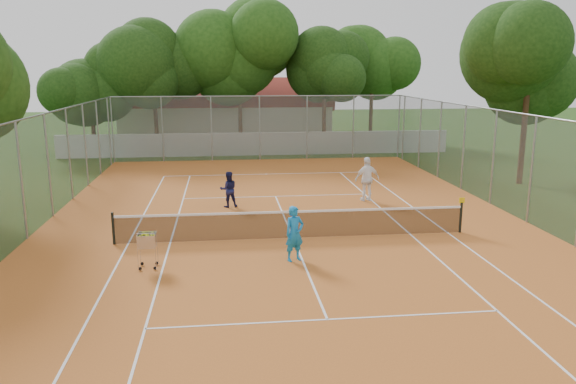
{
  "coord_description": "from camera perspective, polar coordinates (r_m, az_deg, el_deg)",
  "views": [
    {
      "loc": [
        -2.28,
        -18.19,
        5.68
      ],
      "look_at": [
        0.0,
        1.5,
        1.3
      ],
      "focal_mm": 35.0,
      "sensor_mm": 36.0,
      "label": 1
    }
  ],
  "objects": [
    {
      "name": "perimeter_fence",
      "position": [
        18.7,
        0.53,
        1.11
      ],
      "size": [
        18.0,
        34.0,
        4.0
      ],
      "primitive_type": "cube",
      "color": "slate",
      "rests_on": "ground"
    },
    {
      "name": "player_far_left",
      "position": [
        23.4,
        -6.06,
        0.27
      ],
      "size": [
        0.8,
        0.67,
        1.5
      ],
      "primitive_type": "imported",
      "rotation": [
        0.0,
        0.0,
        3.29
      ],
      "color": "#161944",
      "rests_on": "court_pad"
    },
    {
      "name": "boundary_wall",
      "position": [
        37.59,
        -3.08,
        4.91
      ],
      "size": [
        26.0,
        0.3,
        1.5
      ],
      "primitive_type": "cube",
      "color": "silver",
      "rests_on": "ground"
    },
    {
      "name": "player_far_right",
      "position": [
        24.57,
        8.05,
        1.31
      ],
      "size": [
        1.19,
        0.66,
        1.92
      ],
      "primitive_type": "imported",
      "rotation": [
        0.0,
        0.0,
        3.32
      ],
      "color": "white",
      "rests_on": "court_pad"
    },
    {
      "name": "ground",
      "position": [
        19.2,
        0.52,
        -4.75
      ],
      "size": [
        120.0,
        120.0,
        0.0
      ],
      "primitive_type": "plane",
      "color": "#1C380F",
      "rests_on": "ground"
    },
    {
      "name": "court_pad",
      "position": [
        19.19,
        0.52,
        -4.73
      ],
      "size": [
        18.0,
        34.0,
        0.02
      ],
      "primitive_type": "cube",
      "color": "#B76123",
      "rests_on": "ground"
    },
    {
      "name": "player_near",
      "position": [
        16.77,
        0.66,
        -4.25
      ],
      "size": [
        0.72,
        0.61,
        1.68
      ],
      "primitive_type": "imported",
      "rotation": [
        0.0,
        0.0,
        0.4
      ],
      "color": "#1679BF",
      "rests_on": "court_pad"
    },
    {
      "name": "tropical_trees",
      "position": [
        40.26,
        -3.43,
        11.47
      ],
      "size": [
        29.0,
        19.0,
        10.0
      ],
      "primitive_type": "cube",
      "color": "black",
      "rests_on": "ground"
    },
    {
      "name": "ball_hopper",
      "position": [
        16.73,
        -14.08,
        -5.66
      ],
      "size": [
        0.58,
        0.58,
        1.13
      ],
      "primitive_type": "cube",
      "rotation": [
        0.0,
        0.0,
        0.07
      ],
      "color": "silver",
      "rests_on": "court_pad"
    },
    {
      "name": "clubhouse",
      "position": [
        47.32,
        -6.31,
        8.17
      ],
      "size": [
        16.4,
        9.0,
        4.4
      ],
      "primitive_type": "cube",
      "color": "beige",
      "rests_on": "ground"
    },
    {
      "name": "court_lines",
      "position": [
        19.19,
        0.52,
        -4.69
      ],
      "size": [
        10.98,
        23.78,
        0.01
      ],
      "primitive_type": "cube",
      "color": "white",
      "rests_on": "court_pad"
    },
    {
      "name": "tennis_net",
      "position": [
        19.05,
        0.52,
        -3.29
      ],
      "size": [
        11.88,
        0.1,
        0.98
      ],
      "primitive_type": "cube",
      "color": "black",
      "rests_on": "court_pad"
    }
  ]
}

